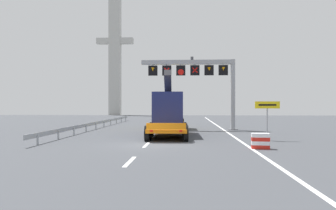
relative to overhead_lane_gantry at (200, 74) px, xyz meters
The scene contains 9 objects.
ground 13.97m from the overhead_lane_gantry, 107.33° to the right, with size 112.00×112.00×0.00m, color #424449.
lane_markings 8.81m from the overhead_lane_gantry, 125.40° to the left, with size 0.20×49.96×0.01m.
edge_line_right 6.17m from the overhead_lane_gantry, ahead, with size 0.20×63.00×0.01m, color silver.
overhead_lane_gantry is the anchor object (origin of this frame).
heavy_haul_truck_orange 5.59m from the overhead_lane_gantry, 135.38° to the right, with size 3.39×14.13×5.30m.
exit_sign_yellow 10.81m from the overhead_lane_gantry, 64.39° to the right, with size 1.75×0.15×2.79m.
crash_barrier_striped 14.91m from the overhead_lane_gantry, 78.01° to the right, with size 1.04×0.59×0.90m.
guardrail_left 12.23m from the overhead_lane_gantry, 169.15° to the left, with size 0.13×32.55×0.76m.
bridge_pylon_distant 49.36m from the overhead_lane_gantry, 112.93° to the left, with size 9.00×2.00×29.39m.
Camera 1 is at (2.41, -19.97, 2.56)m, focal length 33.77 mm.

